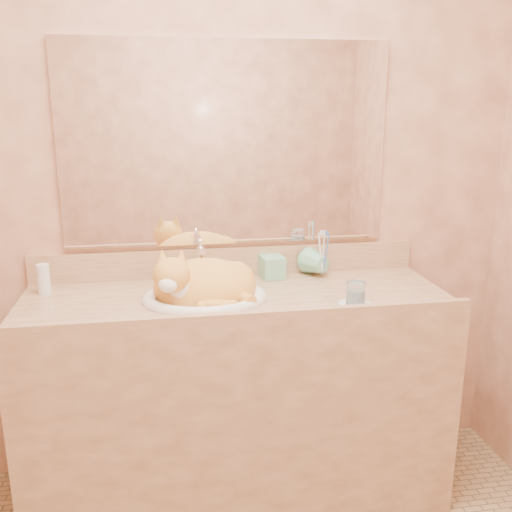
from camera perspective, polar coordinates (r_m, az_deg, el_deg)
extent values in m
cube|color=#9A5E46|center=(2.33, -2.96, 7.60)|extent=(2.40, 0.02, 2.50)
cube|color=white|center=(2.30, -2.98, 11.02)|extent=(1.30, 0.02, 0.80)
imported|color=#73B893|center=(2.30, 2.03, -0.09)|extent=(0.10, 0.10, 0.20)
imported|color=#73B893|center=(2.36, 6.74, -1.03)|extent=(0.15, 0.15, 0.10)
cylinder|color=white|center=(2.07, 9.89, -4.82)|extent=(0.12, 0.12, 0.01)
cylinder|color=white|center=(2.06, 9.95, -3.64)|extent=(0.07, 0.07, 0.08)
cylinder|color=silver|center=(2.30, -20.47, -2.16)|extent=(0.05, 0.05, 0.11)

